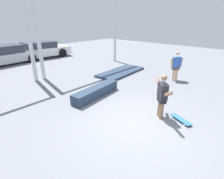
{
  "coord_description": "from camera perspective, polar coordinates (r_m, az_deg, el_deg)",
  "views": [
    {
      "loc": [
        -4.08,
        -2.64,
        3.08
      ],
      "look_at": [
        0.32,
        1.32,
        0.67
      ],
      "focal_mm": 28.0,
      "sensor_mm": 36.0,
      "label": 1
    }
  ],
  "objects": [
    {
      "name": "ground_plane",
      "position": [
        5.75,
        7.76,
        -10.46
      ],
      "size": [
        36.0,
        36.0,
        0.0
      ],
      "primitive_type": "plane",
      "color": "slate"
    },
    {
      "name": "skateboarder",
      "position": [
        5.83,
        16.07,
        -1.7
      ],
      "size": [
        1.04,
        1.06,
        1.49
      ],
      "rotation": [
        0.0,
        0.0,
        0.79
      ],
      "color": "#8C664C",
      "rests_on": "ground_plane"
    },
    {
      "name": "skateboard",
      "position": [
        6.13,
        21.53,
        -9.03
      ],
      "size": [
        0.49,
        0.79,
        0.08
      ],
      "rotation": [
        0.0,
        0.0,
        1.17
      ],
      "color": "#2D66B2",
      "rests_on": "ground_plane"
    },
    {
      "name": "grind_box",
      "position": [
        7.41,
        -5.22,
        -0.75
      ],
      "size": [
        2.48,
        0.75,
        0.42
      ],
      "primitive_type": "cube",
      "rotation": [
        0.0,
        0.0,
        0.11
      ],
      "color": "#28384C",
      "rests_on": "ground_plane"
    },
    {
      "name": "manual_pad",
      "position": [
        10.71,
        2.95,
        5.75
      ],
      "size": [
        3.37,
        1.55,
        0.13
      ],
      "primitive_type": "cube",
      "rotation": [
        0.0,
        0.0,
        0.06
      ],
      "color": "#28384C",
      "rests_on": "ground_plane"
    },
    {
      "name": "canopy_support_right",
      "position": [
        11.5,
        -9.61,
        23.29
      ],
      "size": [
        6.12,
        0.2,
        5.37
      ],
      "color": "silver",
      "rests_on": "ground_plane"
    },
    {
      "name": "parked_car_silver",
      "position": [
        14.96,
        -31.47,
        9.57
      ],
      "size": [
        4.66,
        2.24,
        1.33
      ],
      "rotation": [
        0.0,
        0.0,
        0.07
      ],
      "color": "#B7BABF",
      "rests_on": "ground_plane"
    },
    {
      "name": "parked_car_white",
      "position": [
        16.11,
        -22.08,
        11.9
      ],
      "size": [
        4.72,
        2.27,
        1.33
      ],
      "rotation": [
        0.0,
        0.0,
        -0.1
      ],
      "color": "white",
      "rests_on": "ground_plane"
    },
    {
      "name": "bystander",
      "position": [
        9.81,
        20.22,
        7.53
      ],
      "size": [
        0.71,
        0.46,
        1.54
      ],
      "rotation": [
        0.0,
        0.0,
        2.62
      ],
      "color": "#DBAD89",
      "rests_on": "ground_plane"
    }
  ]
}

